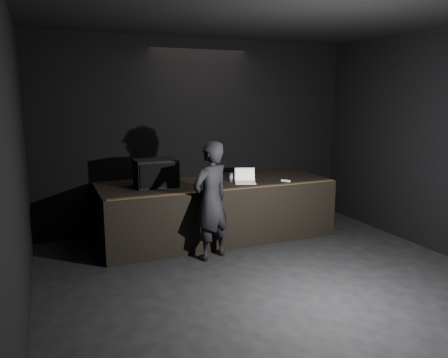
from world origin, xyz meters
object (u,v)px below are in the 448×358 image
stage_monitor (156,173)px  stage_riser (215,209)px  beer_can (231,177)px  person (211,201)px  laptop (245,179)px

stage_monitor → stage_riser: bearing=1.1°
stage_riser → beer_can: bearing=-25.3°
stage_riser → stage_monitor: bearing=-178.6°
stage_riser → person: (-0.44, -0.95, 0.41)m
stage_monitor → beer_can: size_ratio=4.48×
beer_can → person: (-0.69, -0.83, -0.17)m
person → beer_can: bearing=-153.0°
stage_monitor → beer_can: stage_monitor is taller
stage_riser → person: 1.12m
stage_riser → stage_monitor: stage_monitor is taller
stage_riser → laptop: size_ratio=9.20×
stage_monitor → laptop: bearing=-10.2°
stage_riser → beer_can: size_ratio=26.49×
laptop → beer_can: bearing=159.8°
stage_monitor → laptop: 1.52m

